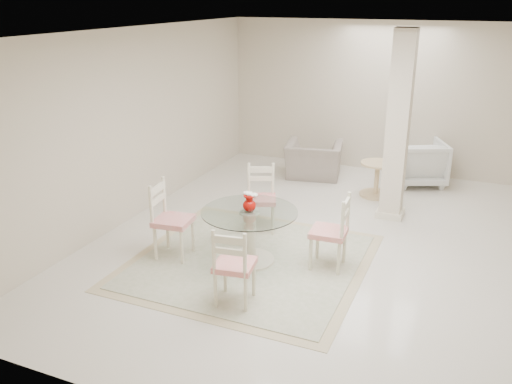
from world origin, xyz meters
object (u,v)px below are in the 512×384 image
at_px(dining_table, 250,236).
at_px(red_vase, 250,202).
at_px(dining_chair_east, 335,227).
at_px(armchair_white, 418,162).
at_px(dining_chair_west, 168,214).
at_px(recliner_taupe, 314,160).
at_px(dining_chair_north, 261,193).
at_px(side_table, 377,180).
at_px(column, 398,127).
at_px(dining_chair_south, 233,261).

xyz_separation_m(dining_table, red_vase, (0.00, 0.00, 0.44)).
relative_size(red_vase, dining_chair_east, 0.24).
height_order(dining_chair_east, armchair_white, dining_chair_east).
bearing_deg(dining_table, dining_chair_east, 13.70).
xyz_separation_m(dining_chair_east, dining_chair_west, (-1.98, -0.49, 0.03)).
bearing_deg(dining_table, recliner_taupe, 94.63).
distance_m(dining_chair_west, armchair_white, 4.78).
bearing_deg(armchair_white, dining_chair_north, 34.63).
height_order(red_vase, dining_chair_north, dining_chair_north).
height_order(recliner_taupe, armchair_white, armchair_white).
bearing_deg(side_table, armchair_white, 58.92).
distance_m(red_vase, side_table, 3.14).
distance_m(dining_table, recliner_taupe, 3.50).
relative_size(dining_chair_west, side_table, 1.90).
relative_size(column, dining_chair_west, 2.50).
bearing_deg(dining_table, side_table, 72.00).
bearing_deg(dining_table, red_vase, 84.29).
height_order(dining_chair_north, dining_chair_south, dining_chair_north).
distance_m(column, dining_chair_north, 2.15).
height_order(red_vase, dining_chair_west, dining_chair_west).
height_order(dining_chair_north, dining_chair_west, dining_chair_west).
distance_m(dining_chair_north, recliner_taupe, 2.52).
bearing_deg(dining_chair_north, column, 14.26).
bearing_deg(dining_chair_south, armchair_white, -112.87).
bearing_deg(column, dining_chair_west, -133.85).
bearing_deg(armchair_white, red_vase, 44.93).
bearing_deg(dining_chair_east, dining_table, -79.44).
relative_size(red_vase, side_table, 0.43).
bearing_deg(recliner_taupe, column, 129.85).
bearing_deg(dining_chair_north, side_table, 35.73).
height_order(dining_table, side_table, dining_table).
height_order(column, side_table, column).
bearing_deg(dining_chair_south, dining_chair_east, -129.52).
bearing_deg(dining_chair_north, dining_chair_south, -97.97).
distance_m(dining_chair_north, armchair_white, 3.36).
height_order(column, red_vase, column).
bearing_deg(dining_chair_east, red_vase, -79.59).
relative_size(dining_table, side_table, 2.05).
xyz_separation_m(column, dining_chair_south, (-1.09, -3.16, -0.83)).
relative_size(dining_chair_north, dining_chair_west, 0.95).
height_order(dining_table, red_vase, red_vase).
bearing_deg(recliner_taupe, dining_chair_east, 100.39).
height_order(column, armchair_white, column).
relative_size(dining_table, armchair_white, 1.37).
relative_size(column, dining_chair_south, 2.71).
relative_size(dining_chair_east, dining_chair_south, 1.03).
bearing_deg(red_vase, dining_chair_south, -76.00).
distance_m(red_vase, dining_chair_north, 1.04).
bearing_deg(column, side_table, 115.63).
bearing_deg(red_vase, dining_chair_west, -165.94).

